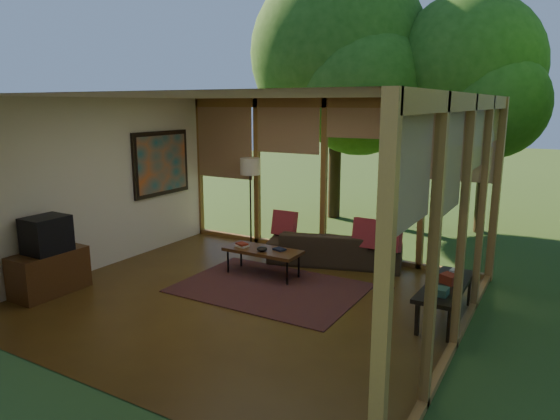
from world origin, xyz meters
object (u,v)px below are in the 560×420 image
Objects in this scene: television at (46,235)px; coffee_table at (263,251)px; floor_lamp at (250,172)px; side_console at (437,286)px; sofa at (325,247)px; media_cabinet at (49,272)px.

television is 0.46× the size of coffee_table.
coffee_table is (2.17, 2.11, -0.46)m from television.
side_console is at bearing -21.52° from floor_lamp.
sofa is 1.12× the size of floor_lamp.
coffee_table is (2.19, 2.11, 0.09)m from media_cabinet.
sofa is 4.22m from television.
floor_lamp reaches higher than sofa.
television is 0.39× the size of side_console.
television is at bearing 0.00° from media_cabinet.
coffee_table is 0.86× the size of side_console.
media_cabinet is (-2.75, -3.17, 0.03)m from sofa.
side_console is at bearing 131.21° from sofa.
coffee_table is 2.69m from side_console.
television is 0.33× the size of floor_lamp.
media_cabinet is 0.71× the size of side_console.
sofa is 3.37× the size of television.
media_cabinet is at bearing -136.12° from coffee_table.
side_console is (2.68, -0.23, 0.02)m from coffee_table.
sofa is 1.86× the size of media_cabinet.
media_cabinet is at bearing 31.55° from sofa.
floor_lamp is (-1.59, 0.18, 1.13)m from sofa.
side_console is (4.87, 1.88, 0.11)m from media_cabinet.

